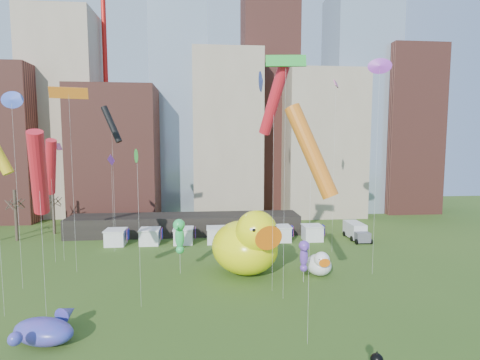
{
  "coord_description": "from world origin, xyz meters",
  "views": [
    {
      "loc": [
        -0.35,
        -18.1,
        14.95
      ],
      "look_at": [
        2.39,
        11.76,
        12.0
      ],
      "focal_mm": 27.0,
      "sensor_mm": 36.0,
      "label": 1
    }
  ],
  "objects": [
    {
      "name": "seahorse_green",
      "position": [
        -3.56,
        22.96,
        4.79
      ],
      "size": [
        1.69,
        1.94,
        6.48
      ],
      "rotation": [
        0.0,
        0.0,
        -0.29
      ],
      "color": "silver",
      "rests_on": "ground"
    },
    {
      "name": "small_duck",
      "position": [
        12.35,
        20.95,
        1.38
      ],
      "size": [
        2.86,
        3.88,
        3.01
      ],
      "rotation": [
        0.0,
        0.0,
        0.0
      ],
      "color": "white",
      "rests_on": "ground"
    },
    {
      "name": "kite_10",
      "position": [
        -13.38,
        33.35,
        17.71
      ],
      "size": [
        3.14,
        1.86,
        20.3
      ],
      "color": "silver",
      "rests_on": "ground"
    },
    {
      "name": "pavilion",
      "position": [
        -4.0,
        42.0,
        1.6
      ],
      "size": [
        38.0,
        6.0,
        3.2
      ],
      "primitive_type": "cube",
      "color": "black",
      "rests_on": "ground"
    },
    {
      "name": "kite_1",
      "position": [
        -18.86,
        29.17,
        14.61
      ],
      "size": [
        0.98,
        2.88,
        15.14
      ],
      "color": "silver",
      "rests_on": "ground"
    },
    {
      "name": "kite_15",
      "position": [
        18.62,
        20.83,
        23.43
      ],
      "size": [
        1.68,
        0.76,
        24.39
      ],
      "color": "silver",
      "rests_on": "ground"
    },
    {
      "name": "kite_13",
      "position": [
        7.4,
        32.84,
        23.68
      ],
      "size": [
        1.13,
        2.82,
        25.12
      ],
      "color": "silver",
      "rests_on": "ground"
    },
    {
      "name": "kite_11",
      "position": [
        -6.52,
        14.59,
        13.86
      ],
      "size": [
        0.6,
        1.23,
        14.58
      ],
      "color": "silver",
      "rests_on": "ground"
    },
    {
      "name": "kite_14",
      "position": [
        7.07,
        7.13,
        14.48
      ],
      "size": [
        4.03,
        3.13,
        17.91
      ],
      "color": "silver",
      "rests_on": "ground"
    },
    {
      "name": "kite_6",
      "position": [
        -15.76,
        24.71,
        20.64
      ],
      "size": [
        4.08,
        1.33,
        21.35
      ],
      "color": "silver",
      "rests_on": "ground"
    },
    {
      "name": "kite_3",
      "position": [
        6.92,
        15.18,
        22.45
      ],
      "size": [
        3.73,
        0.92,
        23.13
      ],
      "color": "silver",
      "rests_on": "ground"
    },
    {
      "name": "kite_5",
      "position": [
        -19.55,
        20.0,
        19.28
      ],
      "size": [
        1.69,
        0.59,
        20.21
      ],
      "color": "silver",
      "rests_on": "ground"
    },
    {
      "name": "kite_9",
      "position": [
        16.94,
        29.7,
        22.76
      ],
      "size": [
        1.55,
        2.45,
        23.43
      ],
      "color": "silver",
      "rests_on": "ground"
    },
    {
      "name": "bare_trees",
      "position": [
        -30.17,
        40.54,
        4.01
      ],
      "size": [
        8.44,
        6.44,
        8.5
      ],
      "color": "#382B21",
      "rests_on": "ground"
    },
    {
      "name": "whale_inflatable",
      "position": [
        -12.66,
        9.17,
        1.0
      ],
      "size": [
        5.52,
        6.22,
        2.18
      ],
      "rotation": [
        0.0,
        0.0,
        -0.34
      ],
      "color": "#5D3DA7",
      "rests_on": "ground"
    },
    {
      "name": "skyline",
      "position": [
        2.25,
        61.06,
        21.44
      ],
      "size": [
        101.0,
        23.0,
        68.0
      ],
      "color": "brown",
      "rests_on": "ground"
    },
    {
      "name": "kite_8",
      "position": [
        6.2,
        17.19,
        19.21
      ],
      "size": [
        2.94,
        3.98,
        22.56
      ],
      "color": "silver",
      "rests_on": "ground"
    },
    {
      "name": "kite_16",
      "position": [
        -13.78,
        11.99,
        12.63
      ],
      "size": [
        2.56,
        4.32,
        16.17
      ],
      "color": "silver",
      "rests_on": "ground"
    },
    {
      "name": "kite_7",
      "position": [
        -13.37,
        32.51,
        12.31
      ],
      "size": [
        0.65,
        1.44,
        13.63
      ],
      "color": "silver",
      "rests_on": "ground"
    },
    {
      "name": "vendor_tents",
      "position": [
        1.02,
        36.0,
        1.11
      ],
      "size": [
        33.24,
        2.8,
        2.4
      ],
      "color": "white",
      "rests_on": "ground"
    },
    {
      "name": "big_duck",
      "position": [
        4.16,
        22.14,
        3.59
      ],
      "size": [
        10.16,
        11.2,
        7.81
      ],
      "rotation": [
        0.0,
        0.0,
        0.39
      ],
      "color": "#FEFF0D",
      "rests_on": "ground"
    },
    {
      "name": "box_truck",
      "position": [
        23.08,
        36.01,
        1.31
      ],
      "size": [
        2.51,
        6.02,
        2.55
      ],
      "rotation": [
        0.0,
        0.0,
        -0.0
      ],
      "color": "silver",
      "rests_on": "ground"
    },
    {
      "name": "kite_0",
      "position": [
        -19.73,
        28.63,
        12.14
      ],
      "size": [
        3.19,
        4.27,
        15.74
      ],
      "color": "silver",
      "rests_on": "ground"
    },
    {
      "name": "crane_right",
      "position": [
        30.89,
        64.0,
        46.9
      ],
      "size": [
        23.0,
        1.0,
        76.0
      ],
      "color": "red",
      "rests_on": "ground"
    },
    {
      "name": "seahorse_purple",
      "position": [
        10.02,
        19.06,
        3.24
      ],
      "size": [
        1.35,
        1.59,
        4.68
      ],
      "rotation": [
        0.0,
        0.0,
        -0.18
      ],
      "color": "silver",
      "rests_on": "ground"
    }
  ]
}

